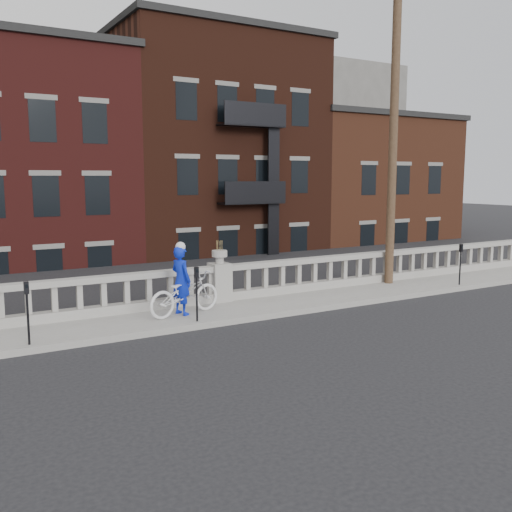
{
  "coord_description": "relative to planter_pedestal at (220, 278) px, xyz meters",
  "views": [
    {
      "loc": [
        -7.26,
        -10.44,
        3.69
      ],
      "look_at": [
        0.77,
        3.2,
        1.49
      ],
      "focal_mm": 40.0,
      "sensor_mm": 36.0,
      "label": 1
    }
  ],
  "objects": [
    {
      "name": "parking_meter_d",
      "position": [
        7.97,
        -1.8,
        0.17
      ],
      "size": [
        0.1,
        0.09,
        1.36
      ],
      "color": "black",
      "rests_on": "sidewalk"
    },
    {
      "name": "sidewalk",
      "position": [
        0.0,
        -0.95,
        -0.76
      ],
      "size": [
        32.0,
        2.2,
        0.15
      ],
      "primitive_type": "cube",
      "color": "gray",
      "rests_on": "ground"
    },
    {
      "name": "planter_pedestal",
      "position": [
        0.0,
        0.0,
        0.0
      ],
      "size": [
        0.55,
        0.55,
        1.76
      ],
      "color": "gray",
      "rests_on": "sidewalk"
    },
    {
      "name": "cyclist",
      "position": [
        -1.59,
        -0.93,
        0.21
      ],
      "size": [
        0.59,
        0.75,
        1.79
      ],
      "primitive_type": "imported",
      "rotation": [
        0.0,
        0.0,
        1.86
      ],
      "color": "#0C23C0",
      "rests_on": "sidewalk"
    },
    {
      "name": "balustrade",
      "position": [
        0.0,
        0.0,
        -0.19
      ],
      "size": [
        28.0,
        0.34,
        1.03
      ],
      "color": "gray",
      "rests_on": "sidewalk"
    },
    {
      "name": "bicycle",
      "position": [
        -1.53,
        -1.0,
        -0.12
      ],
      "size": [
        2.25,
        1.23,
        1.12
      ],
      "primitive_type": "imported",
      "rotation": [
        0.0,
        0.0,
        1.81
      ],
      "color": "silver",
      "rests_on": "sidewalk"
    },
    {
      "name": "lower_level",
      "position": [
        0.56,
        19.09,
        1.8
      ],
      "size": [
        80.0,
        44.0,
        20.8
      ],
      "color": "#605E59",
      "rests_on": "ground"
    },
    {
      "name": "parking_meter_b",
      "position": [
        -5.46,
        -1.8,
        0.17
      ],
      "size": [
        0.1,
        0.09,
        1.36
      ],
      "color": "black",
      "rests_on": "sidewalk"
    },
    {
      "name": "parking_meter_c",
      "position": [
        -1.54,
        -1.8,
        0.17
      ],
      "size": [
        0.1,
        0.09,
        1.36
      ],
      "color": "black",
      "rests_on": "sidewalk"
    },
    {
      "name": "utility_pole",
      "position": [
        6.2,
        -0.35,
        4.41
      ],
      "size": [
        1.6,
        0.28,
        10.0
      ],
      "color": "#422D1E",
      "rests_on": "sidewalk"
    },
    {
      "name": "ground",
      "position": [
        0.0,
        -3.95,
        -0.83
      ],
      "size": [
        120.0,
        120.0,
        0.0
      ],
      "primitive_type": "plane",
      "color": "black",
      "rests_on": "ground"
    }
  ]
}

